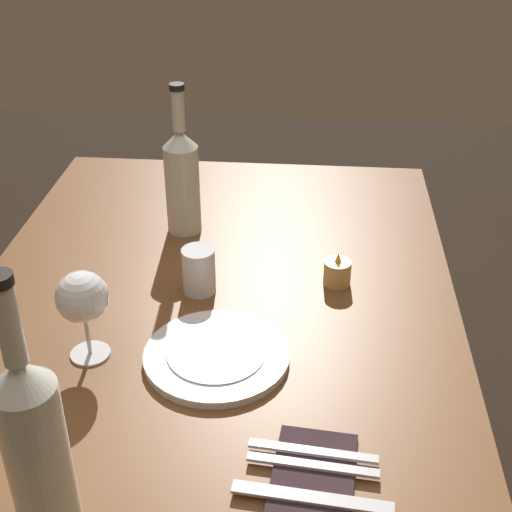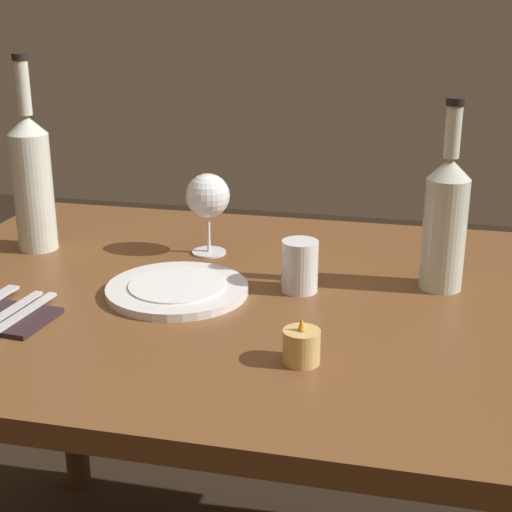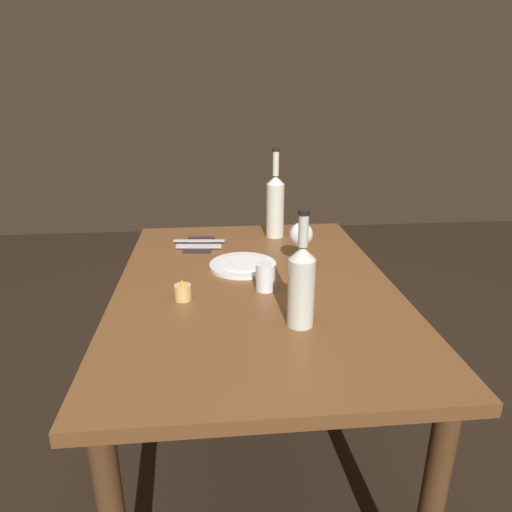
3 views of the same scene
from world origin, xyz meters
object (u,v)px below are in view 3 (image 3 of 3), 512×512
(wine_bottle_second, at_px, (275,204))
(dinner_plate, at_px, (243,265))
(wine_glass_left, at_px, (301,235))
(fork_inner, at_px, (199,245))
(folded_napkin, at_px, (199,245))
(wine_bottle, at_px, (301,284))
(table_knife, at_px, (199,241))
(fork_outer, at_px, (199,247))
(votive_candle, at_px, (183,293))
(water_tumbler, at_px, (265,278))

(wine_bottle_second, xyz_separation_m, dinner_plate, (-0.34, 0.16, -0.13))
(wine_glass_left, height_order, fork_inner, wine_glass_left)
(folded_napkin, bearing_deg, wine_bottle, -157.04)
(wine_bottle_second, bearing_deg, table_knife, 100.89)
(wine_bottle, height_order, fork_outer, wine_bottle)
(wine_bottle, xyz_separation_m, fork_outer, (0.63, 0.29, -0.11))
(wine_bottle, height_order, dinner_plate, wine_bottle)
(wine_glass_left, height_order, votive_candle, wine_glass_left)
(wine_bottle, relative_size, water_tumbler, 3.63)
(wine_bottle, height_order, votive_candle, wine_bottle)
(folded_napkin, xyz_separation_m, fork_inner, (-0.03, 0.00, 0.01))
(fork_outer, bearing_deg, wine_bottle, -155.43)
(dinner_plate, relative_size, table_knife, 1.13)
(wine_bottle_second, bearing_deg, fork_outer, 113.77)
(wine_bottle, xyz_separation_m, votive_candle, (0.19, 0.32, -0.10))
(wine_bottle_second, bearing_deg, water_tumbler, 169.18)
(wine_bottle_second, distance_m, table_knife, 0.35)
(votive_candle, xyz_separation_m, dinner_plate, (0.25, -0.20, -0.02))
(wine_glass_left, height_order, wine_bottle, wine_bottle)
(folded_napkin, bearing_deg, votive_candle, 175.69)
(wine_bottle, height_order, folded_napkin, wine_bottle)
(wine_bottle_second, relative_size, folded_napkin, 1.87)
(water_tumbler, relative_size, fork_inner, 0.49)
(wine_bottle, relative_size, votive_candle, 4.80)
(folded_napkin, distance_m, fork_inner, 0.03)
(fork_inner, bearing_deg, wine_bottle, -156.26)
(wine_bottle_second, distance_m, water_tumbler, 0.56)
(dinner_plate, bearing_deg, wine_bottle_second, -25.34)
(votive_candle, relative_size, fork_inner, 0.37)
(fork_inner, bearing_deg, wine_bottle_second, -70.05)
(fork_outer, bearing_deg, folded_napkin, -0.00)
(water_tumbler, relative_size, table_knife, 0.42)
(votive_candle, distance_m, dinner_plate, 0.32)
(wine_glass_left, distance_m, wine_bottle, 0.44)
(votive_candle, bearing_deg, wine_bottle, -119.68)
(votive_candle, bearing_deg, fork_outer, -4.80)
(folded_napkin, bearing_deg, wine_bottle_second, -74.07)
(wine_bottle, xyz_separation_m, fork_inner, (0.65, 0.29, -0.11))
(table_knife, bearing_deg, folded_napkin, -180.00)
(folded_napkin, bearing_deg, fork_inner, 180.00)
(wine_glass_left, distance_m, table_knife, 0.47)
(fork_inner, bearing_deg, fork_outer, 180.00)
(wine_glass_left, relative_size, folded_napkin, 0.79)
(fork_outer, bearing_deg, table_knife, 0.00)
(wine_bottle, relative_size, dinner_plate, 1.34)
(wine_bottle_second, bearing_deg, wine_bottle, 177.40)
(votive_candle, relative_size, fork_outer, 0.37)
(votive_candle, relative_size, table_knife, 0.32)
(fork_inner, height_order, table_knife, same)
(table_knife, bearing_deg, dinner_plate, -149.95)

